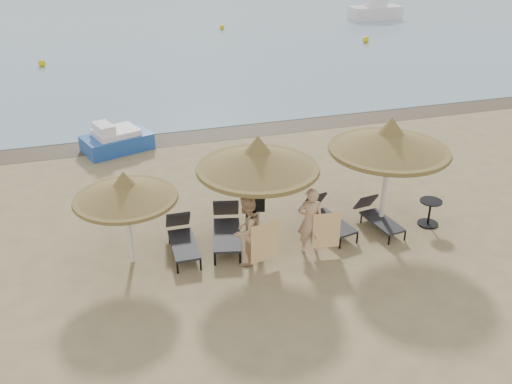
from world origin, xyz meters
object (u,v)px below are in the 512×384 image
at_px(side_table, 429,213).
at_px(person_left, 247,225).
at_px(palapa_center, 258,160).
at_px(pedal_boat, 116,140).
at_px(palapa_left, 125,191).
at_px(lounger_near_right, 326,216).
at_px(lounger_near_left, 226,227).
at_px(lounger_far_right, 377,216).
at_px(palapa_right, 390,141).
at_px(person_right, 311,216).
at_px(lounger_far_left, 182,237).

relative_size(side_table, person_left, 0.35).
height_order(palapa_center, side_table, palapa_center).
xyz_separation_m(palapa_center, pedal_boat, (-3.01, 7.67, -2.03)).
height_order(palapa_left, lounger_near_right, palapa_left).
xyz_separation_m(palapa_center, lounger_near_left, (-0.73, 0.42, -2.02)).
relative_size(lounger_near_right, lounger_far_right, 1.12).
distance_m(palapa_right, lounger_far_right, 2.20).
bearing_deg(lounger_near_left, person_left, -65.17).
relative_size(palapa_center, pedal_boat, 1.15).
distance_m(palapa_center, pedal_boat, 8.49).
distance_m(lounger_near_right, lounger_far_right, 1.42).
bearing_deg(lounger_near_right, pedal_boat, 111.94).
bearing_deg(person_right, person_left, 13.62).
height_order(palapa_right, person_left, palapa_right).
distance_m(lounger_far_left, person_left, 1.90).
relative_size(lounger_far_left, pedal_boat, 0.71).
xyz_separation_m(lounger_near_right, person_left, (-2.55, -0.96, 0.69)).
bearing_deg(lounger_near_left, lounger_near_right, 9.86).
relative_size(palapa_right, person_right, 1.53).
height_order(lounger_near_left, person_left, person_left).
bearing_deg(lounger_near_left, palapa_center, -16.33).
height_order(palapa_right, person_right, palapa_right).
bearing_deg(lounger_near_left, lounger_far_left, -161.94).
distance_m(palapa_left, lounger_near_right, 5.52).
relative_size(lounger_near_left, lounger_far_right, 1.24).
height_order(person_right, pedal_boat, person_right).
height_order(palapa_left, palapa_center, palapa_center).
xyz_separation_m(lounger_near_right, pedal_boat, (-5.06, 7.42, 0.03)).
bearing_deg(person_left, pedal_boat, -110.38).
distance_m(lounger_far_left, lounger_near_left, 1.21).
bearing_deg(palapa_center, pedal_boat, 111.43).
bearing_deg(palapa_right, lounger_near_right, 168.39).
bearing_deg(lounger_far_left, lounger_near_right, 0.47).
relative_size(lounger_near_left, lounger_near_right, 1.11).
bearing_deg(lounger_far_left, lounger_near_left, 6.19).
distance_m(palapa_center, person_right, 1.95).
bearing_deg(side_table, person_right, -175.24).
bearing_deg(person_right, lounger_near_right, -120.18).
distance_m(palapa_left, person_left, 3.01).
xyz_separation_m(lounger_far_left, side_table, (6.82, -0.70, -0.03)).
bearing_deg(palapa_left, lounger_near_right, 1.03).
bearing_deg(lounger_near_right, lounger_far_left, 166.69).
bearing_deg(lounger_near_left, palapa_right, 6.94).
relative_size(lounger_far_left, lounger_far_right, 1.08).
height_order(lounger_near_right, pedal_boat, pedal_boat).
bearing_deg(person_left, lounger_far_right, 152.24).
height_order(lounger_near_right, lounger_far_right, lounger_near_right).
distance_m(palapa_left, palapa_right, 6.83).
xyz_separation_m(lounger_near_left, person_right, (1.91, -1.11, 0.63)).
height_order(lounger_far_right, side_table, lounger_far_right).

